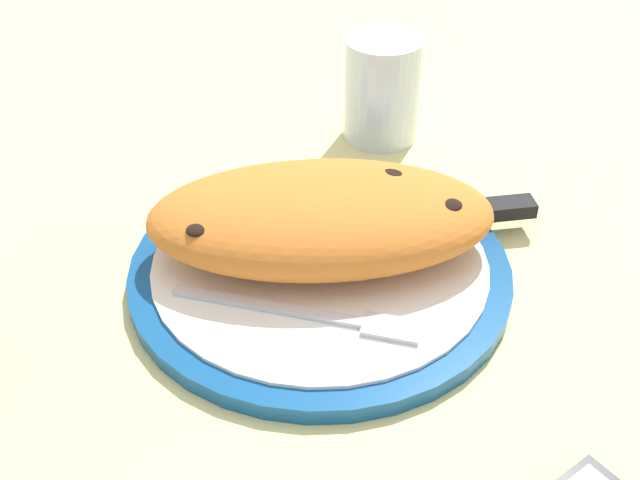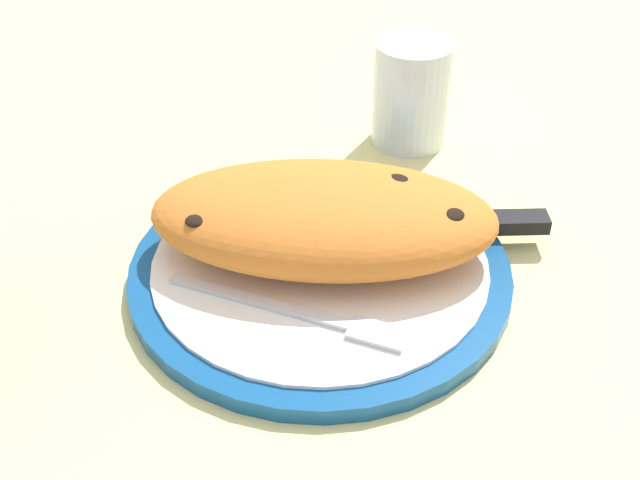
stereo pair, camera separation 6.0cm
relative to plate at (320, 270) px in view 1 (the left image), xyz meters
The scene contains 6 objects.
ground_plane 2.28cm from the plate, ahead, with size 150.00×150.00×3.00cm, color #E5D684.
plate is the anchor object (origin of this frame).
calzone 4.15cm from the plate, 84.72° to the left, with size 27.38×16.29×6.08cm.
fork 6.33cm from the plate, 88.61° to the right, with size 17.81×5.08×0.40cm.
knife 10.35cm from the plate, 33.05° to the left, with size 24.89×7.13×1.20cm.
water_glass 22.86cm from the plate, 78.10° to the left, with size 7.22×7.22×9.98cm.
Camera 1 is at (2.60, -47.52, 39.79)cm, focal length 45.35 mm.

